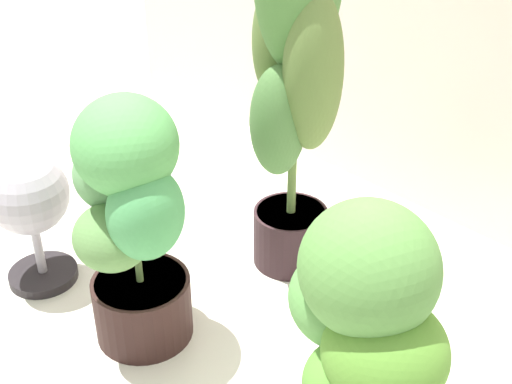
# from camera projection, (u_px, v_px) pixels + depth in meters

# --- Properties ---
(ground_plane) EXTENTS (8.00, 8.00, 0.00)m
(ground_plane) POSITION_uv_depth(u_px,v_px,m) (268.00, 382.00, 1.56)
(ground_plane) COLOR silver
(ground_plane) RESTS_ON ground
(potted_plant_back_left) EXTENTS (0.33, 0.28, 1.04)m
(potted_plant_back_left) POSITION_uv_depth(u_px,v_px,m) (294.00, 58.00, 1.63)
(potted_plant_back_left) COLOR #2F1D22
(potted_plant_back_left) RESTS_ON ground
(potted_plant_front_right) EXTENTS (0.39, 0.31, 0.62)m
(potted_plant_front_right) POSITION_uv_depth(u_px,v_px,m) (361.00, 344.00, 1.16)
(potted_plant_front_right) COLOR #30221E
(potted_plant_front_right) RESTS_ON ground
(potted_plant_front_left) EXTENTS (0.38, 0.32, 0.61)m
(potted_plant_front_left) POSITION_uv_depth(u_px,v_px,m) (130.00, 212.00, 1.51)
(potted_plant_front_left) COLOR #301C19
(potted_plant_front_left) RESTS_ON ground
(floor_fan) EXTENTS (0.29, 0.29, 0.37)m
(floor_fan) POSITION_uv_depth(u_px,v_px,m) (29.00, 202.00, 1.75)
(floor_fan) COLOR black
(floor_fan) RESTS_ON ground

